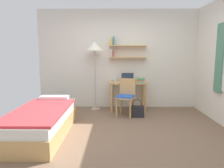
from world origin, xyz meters
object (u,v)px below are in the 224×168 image
bed (43,121)px  water_bottle (116,78)px  laptop (128,79)px  book_stack (141,80)px  desk (128,88)px  standing_lamp (95,49)px  desk_chair (126,95)px  handbag (137,111)px

bed → water_bottle: size_ratio=9.49×
laptop → book_stack: 0.35m
desk → water_bottle: size_ratio=4.34×
laptop → book_stack: bearing=-19.6°
desk → standing_lamp: (-0.85, 0.03, 0.98)m
bed → laptop: 2.42m
standing_lamp → laptop: 1.14m
desk → laptop: (-0.00, 0.07, 0.21)m
standing_lamp → water_bottle: bearing=-5.4°
laptop → desk_chair: bearing=-96.9°
desk → water_bottle: bearing=-175.8°
desk_chair → laptop: bearing=83.1°
desk → handbag: bearing=-75.2°
standing_lamp → water_bottle: standing_lamp is taller
desk_chair → laptop: laptop is taller
water_bottle → handbag: 1.04m
laptop → water_bottle: bearing=-163.9°
handbag → water_bottle: bearing=128.3°
desk → standing_lamp: 1.29m
standing_lamp → water_bottle: 0.89m
desk_chair → bed: bearing=-144.3°
water_bottle → book_stack: size_ratio=0.95×
water_bottle → handbag: water_bottle is taller
book_stack → water_bottle: bearing=177.5°
water_bottle → handbag: (0.48, -0.61, -0.70)m
desk → water_bottle: 0.41m
handbag → bed: bearing=-151.3°
bed → book_stack: bearing=38.7°
desk → desk_chair: desk_chair is taller
desk_chair → standing_lamp: 1.42m
laptop → handbag: 0.97m
desk → book_stack: 0.39m
book_stack → handbag: bearing=-105.1°
standing_lamp → water_bottle: (0.53, -0.05, -0.72)m
desk → book_stack: bearing=-8.9°
bed → handbag: bearing=28.7°
laptop → handbag: laptop is taller
desk → desk_chair: size_ratio=1.07×
desk_chair → water_bottle: (-0.24, 0.47, 0.35)m
desk_chair → handbag: bearing=-29.7°
bed → laptop: laptop is taller
desk → bed: bearing=-135.3°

